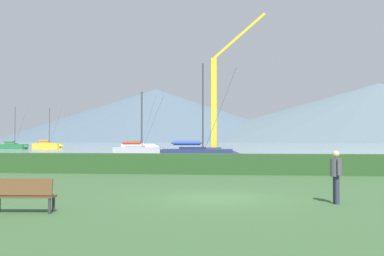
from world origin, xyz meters
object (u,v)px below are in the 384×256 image
object	(u,v)px
sailboat_slip_1	(198,153)
dock_crane	(217,108)
sailboat_slip_5	(48,145)
sailboat_slip_6	(13,146)
park_bench_near_path	(23,194)
sailboat_slip_4	(139,150)
person_seated_viewer	(336,172)
sailboat_slip_0	(139,146)

from	to	relation	value
sailboat_slip_1	dock_crane	bearing A→B (deg)	86.21
sailboat_slip_5	dock_crane	distance (m)	54.40
sailboat_slip_6	park_bench_near_path	world-z (taller)	sailboat_slip_6
sailboat_slip_4	person_seated_viewer	size ratio (longest dim) A/B	4.88
sailboat_slip_5	dock_crane	bearing A→B (deg)	-33.52
sailboat_slip_0	sailboat_slip_6	world-z (taller)	sailboat_slip_0
sailboat_slip_4	sailboat_slip_1	bearing A→B (deg)	-56.80
sailboat_slip_0	sailboat_slip_1	distance (m)	51.76
sailboat_slip_5	sailboat_slip_0	bearing A→B (deg)	-14.11
sailboat_slip_1	person_seated_viewer	bearing A→B (deg)	-78.87
park_bench_near_path	person_seated_viewer	bearing A→B (deg)	12.89
sailboat_slip_1	park_bench_near_path	xyz separation A→B (m)	(-1.58, -31.98, -0.11)
sailboat_slip_6	sailboat_slip_0	bearing A→B (deg)	16.47
sailboat_slip_1	person_seated_viewer	xyz separation A→B (m)	(7.17, -29.13, 0.33)
sailboat_slip_4	dock_crane	size ratio (longest dim) A/B	0.41
sailboat_slip_0	sailboat_slip_4	bearing A→B (deg)	-77.33
sailboat_slip_1	person_seated_viewer	distance (m)	30.01
sailboat_slip_0	sailboat_slip_1	xyz separation A→B (m)	(16.81, -48.96, -0.00)
sailboat_slip_0	person_seated_viewer	size ratio (longest dim) A/B	6.96
sailboat_slip_0	person_seated_viewer	xyz separation A→B (m)	(23.98, -78.09, 0.33)
sailboat_slip_5	park_bench_near_path	bearing A→B (deg)	-58.95
park_bench_near_path	sailboat_slip_1	bearing A→B (deg)	82.05
dock_crane	sailboat_slip_0	bearing A→B (deg)	123.16
sailboat_slip_6	dock_crane	world-z (taller)	dock_crane
dock_crane	park_bench_near_path	bearing A→B (deg)	-92.11
sailboat_slip_1	park_bench_near_path	world-z (taller)	sailboat_slip_1
sailboat_slip_0	sailboat_slip_4	distance (m)	35.01
sailboat_slip_4	sailboat_slip_6	bearing A→B (deg)	138.07
sailboat_slip_1	sailboat_slip_6	size ratio (longest dim) A/B	1.08
sailboat_slip_5	sailboat_slip_6	bearing A→B (deg)	-92.02
person_seated_viewer	dock_crane	distance (m)	52.42
sailboat_slip_4	person_seated_viewer	bearing A→B (deg)	-67.96
person_seated_viewer	sailboat_slip_1	bearing A→B (deg)	95.61
sailboat_slip_1	sailboat_slip_0	bearing A→B (deg)	106.25
sailboat_slip_4	park_bench_near_path	distance (m)	47.39
sailboat_slip_0	dock_crane	xyz separation A→B (m)	(17.24, -26.39, 5.71)
sailboat_slip_1	sailboat_slip_5	distance (m)	70.84
person_seated_viewer	sailboat_slip_0	bearing A→B (deg)	98.85
person_seated_viewer	sailboat_slip_4	bearing A→B (deg)	102.04
sailboat_slip_1	dock_crane	xyz separation A→B (m)	(0.43, 22.57, 5.72)
sailboat_slip_0	sailboat_slip_6	xyz separation A→B (m)	(-25.38, -2.47, -0.07)
sailboat_slip_5	park_bench_near_path	world-z (taller)	sailboat_slip_5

